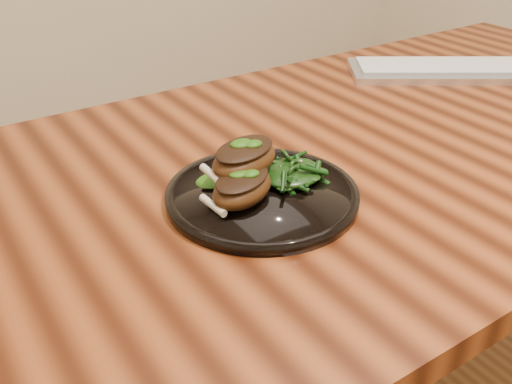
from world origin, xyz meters
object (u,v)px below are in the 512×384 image
keyboard (461,70)px  lamb_chop_front (242,187)px  plate (262,194)px  greens_heap (291,169)px  desk (376,176)px

keyboard → lamb_chop_front: bearing=-163.4°
lamb_chop_front → keyboard: size_ratio=0.25×
keyboard → plate: bearing=-163.2°
lamb_chop_front → plate: bearing=13.9°
lamb_chop_front → keyboard: lamb_chop_front is taller
greens_heap → lamb_chop_front: bearing=-171.1°
greens_heap → keyboard: bearing=17.7°
desk → keyboard: 0.40m
greens_heap → keyboard: (0.61, 0.19, -0.02)m
desk → greens_heap: bearing=-165.6°
plate → desk: bearing=12.8°
greens_heap → keyboard: 0.64m
lamb_chop_front → greens_heap: bearing=8.9°
desk → lamb_chop_front: bearing=-167.1°
lamb_chop_front → greens_heap: lamb_chop_front is taller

